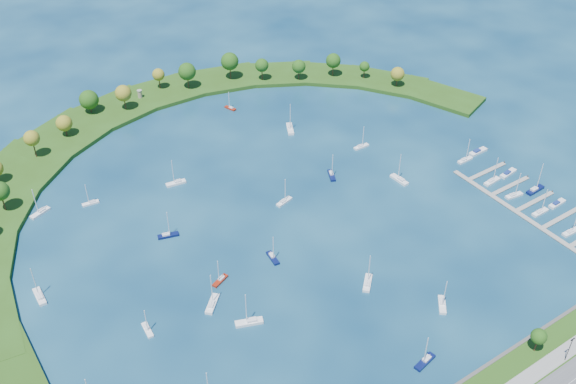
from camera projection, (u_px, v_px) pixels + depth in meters
ground at (285, 210)px, 274.07m from camera, size 700.00×700.00×0.00m
breakwater at (132, 187)px, 284.97m from camera, size 286.74×247.64×2.00m
breakwater_trees at (164, 103)px, 323.85m from camera, size 237.67×91.79×15.10m
harbor_tower at (140, 94)px, 344.31m from camera, size 2.60×2.60×4.28m
dock_system at (540, 213)px, 271.67m from camera, size 24.28×82.00×1.60m
moored_boat_0 at (230, 108)px, 339.64m from camera, size 3.93×6.80×9.65m
moored_boat_1 at (39, 296)px, 233.78m from camera, size 2.81×9.31×13.59m
moored_boat_2 at (332, 175)px, 292.45m from camera, size 5.59×8.36×12.02m
moored_boat_4 at (91, 202)px, 276.66m from camera, size 7.14×2.72×10.23m
moored_boat_5 at (220, 280)px, 240.36m from camera, size 7.38×4.68×10.54m
moored_boat_6 at (425, 361)px, 211.19m from camera, size 8.86×3.96×12.58m
moored_boat_7 at (168, 235)px, 260.15m from camera, size 8.53×4.50×12.07m
moored_boat_8 at (442, 304)px, 230.83m from camera, size 7.30×7.98×12.45m
moored_boat_10 at (399, 179)px, 289.66m from camera, size 3.14×9.39×13.60m
moored_boat_11 at (290, 128)px, 323.41m from camera, size 7.15×10.23×14.79m
moored_boat_12 at (368, 282)px, 239.17m from camera, size 8.24×7.98×13.18m
moored_boat_13 at (212, 303)px, 230.95m from camera, size 8.53×8.45×13.79m
moored_boat_14 at (361, 146)px, 310.90m from camera, size 7.69×2.30×11.24m
moored_boat_15 at (249, 321)px, 224.29m from camera, size 9.86×5.89×14.02m
moored_boat_16 at (284, 201)px, 277.40m from camera, size 8.19×4.08×11.59m
moored_boat_17 at (147, 329)px, 221.76m from camera, size 2.61×7.30×10.51m
moored_boat_18 at (176, 182)px, 287.83m from camera, size 8.95×3.66×12.77m
moored_boat_19 at (40, 212)px, 271.46m from camera, size 9.07×5.52×12.91m
moored_boat_20 at (273, 257)px, 249.92m from camera, size 3.17×7.97×11.40m
docked_boat_2 at (571, 231)px, 261.77m from camera, size 8.28×2.72×12.01m
docked_boat_4 at (540, 212)px, 271.70m from camera, size 8.11×2.28×11.91m
docked_boat_5 at (557, 204)px, 276.38m from camera, size 8.89×2.88×1.79m
docked_boat_6 at (514, 195)px, 280.73m from camera, size 8.34×3.46×11.89m
docked_boat_7 at (535, 189)px, 283.73m from camera, size 9.62×3.13×13.96m
docked_boat_8 at (492, 181)px, 288.79m from camera, size 8.81×3.11×12.70m
docked_boat_9 at (508, 173)px, 293.67m from camera, size 9.68×3.82×1.92m
docked_boat_10 at (465, 159)px, 301.95m from camera, size 7.97×2.41×11.64m
docked_boat_11 at (478, 152)px, 307.43m from camera, size 9.80×2.90×1.99m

